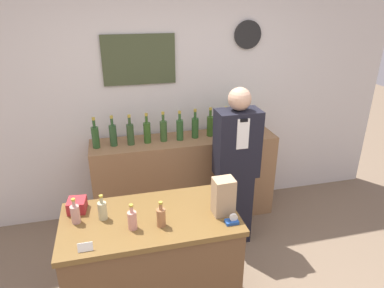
% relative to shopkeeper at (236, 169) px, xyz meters
% --- Properties ---
extents(back_wall, '(5.20, 0.09, 2.70)m').
position_rel_shopkeeper_xyz_m(back_wall, '(-0.49, 0.80, 0.55)').
color(back_wall, silver).
rests_on(back_wall, ground_plane).
extents(back_shelf, '(1.97, 0.44, 0.95)m').
position_rel_shopkeeper_xyz_m(back_shelf, '(-0.38, 0.52, -0.33)').
color(back_shelf, '#8E6642').
rests_on(back_shelf, ground_plane).
extents(display_counter, '(1.24, 0.65, 0.91)m').
position_rel_shopkeeper_xyz_m(display_counter, '(-0.92, -0.73, -0.35)').
color(display_counter, brown).
rests_on(display_counter, ground_plane).
extents(shopkeeper, '(0.41, 0.26, 1.61)m').
position_rel_shopkeeper_xyz_m(shopkeeper, '(0.00, 0.00, 0.00)').
color(shopkeeper, black).
rests_on(shopkeeper, ground_plane).
extents(potted_plant, '(0.24, 0.24, 0.32)m').
position_rel_shopkeeper_xyz_m(potted_plant, '(0.29, 0.56, 0.33)').
color(potted_plant, '#B27047').
rests_on(potted_plant, back_shelf).
extents(paper_bag, '(0.15, 0.13, 0.27)m').
position_rel_shopkeeper_xyz_m(paper_bag, '(-0.41, -0.81, 0.24)').
color(paper_bag, tan).
rests_on(paper_bag, display_counter).
extents(tape_dispenser, '(0.09, 0.06, 0.07)m').
position_rel_shopkeeper_xyz_m(tape_dispenser, '(-0.38, -0.94, 0.13)').
color(tape_dispenser, '#1E4799').
rests_on(tape_dispenser, display_counter).
extents(price_card_left, '(0.09, 0.02, 0.06)m').
position_rel_shopkeeper_xyz_m(price_card_left, '(-1.35, -0.99, 0.13)').
color(price_card_left, white).
rests_on(price_card_left, display_counter).
extents(gift_box, '(0.14, 0.15, 0.09)m').
position_rel_shopkeeper_xyz_m(gift_box, '(-1.42, -0.52, 0.15)').
color(gift_box, maroon).
rests_on(gift_box, display_counter).
extents(counter_bottle_0, '(0.06, 0.06, 0.19)m').
position_rel_shopkeeper_xyz_m(counter_bottle_0, '(-1.42, -0.67, 0.18)').
color(counter_bottle_0, tan).
rests_on(counter_bottle_0, display_counter).
extents(counter_bottle_1, '(0.06, 0.06, 0.19)m').
position_rel_shopkeeper_xyz_m(counter_bottle_1, '(-1.24, -0.67, 0.18)').
color(counter_bottle_1, '#B5B086').
rests_on(counter_bottle_1, display_counter).
extents(counter_bottle_2, '(0.06, 0.06, 0.19)m').
position_rel_shopkeeper_xyz_m(counter_bottle_2, '(-1.05, -0.83, 0.18)').
color(counter_bottle_2, tan).
rests_on(counter_bottle_2, display_counter).
extents(counter_bottle_3, '(0.06, 0.06, 0.19)m').
position_rel_shopkeeper_xyz_m(counter_bottle_3, '(-0.86, -0.85, 0.18)').
color(counter_bottle_3, '#9C643F').
rests_on(counter_bottle_3, display_counter).
extents(shelf_bottle_0, '(0.07, 0.07, 0.32)m').
position_rel_shopkeeper_xyz_m(shelf_bottle_0, '(-1.29, 0.51, 0.27)').
color(shelf_bottle_0, '#284E24').
rests_on(shelf_bottle_0, back_shelf).
extents(shelf_bottle_1, '(0.07, 0.07, 0.32)m').
position_rel_shopkeeper_xyz_m(shelf_bottle_1, '(-1.12, 0.52, 0.27)').
color(shelf_bottle_1, '#2A4C29').
rests_on(shelf_bottle_1, back_shelf).
extents(shelf_bottle_2, '(0.07, 0.07, 0.32)m').
position_rel_shopkeeper_xyz_m(shelf_bottle_2, '(-0.95, 0.50, 0.27)').
color(shelf_bottle_2, '#2F4B27').
rests_on(shelf_bottle_2, back_shelf).
extents(shelf_bottle_3, '(0.07, 0.07, 0.32)m').
position_rel_shopkeeper_xyz_m(shelf_bottle_3, '(-0.78, 0.51, 0.27)').
color(shelf_bottle_3, '#2F561F').
rests_on(shelf_bottle_3, back_shelf).
extents(shelf_bottle_4, '(0.07, 0.07, 0.32)m').
position_rel_shopkeeper_xyz_m(shelf_bottle_4, '(-0.61, 0.52, 0.27)').
color(shelf_bottle_4, '#335627').
rests_on(shelf_bottle_4, back_shelf).
extents(shelf_bottle_5, '(0.07, 0.07, 0.32)m').
position_rel_shopkeeper_xyz_m(shelf_bottle_5, '(-0.44, 0.51, 0.27)').
color(shelf_bottle_5, '#2E5829').
rests_on(shelf_bottle_5, back_shelf).
extents(shelf_bottle_6, '(0.07, 0.07, 0.32)m').
position_rel_shopkeeper_xyz_m(shelf_bottle_6, '(-0.27, 0.53, 0.27)').
color(shelf_bottle_6, '#2B5726').
rests_on(shelf_bottle_6, back_shelf).
extents(shelf_bottle_7, '(0.07, 0.07, 0.32)m').
position_rel_shopkeeper_xyz_m(shelf_bottle_7, '(-0.10, 0.54, 0.27)').
color(shelf_bottle_7, '#34581E').
rests_on(shelf_bottle_7, back_shelf).
extents(shelf_bottle_8, '(0.07, 0.07, 0.32)m').
position_rel_shopkeeper_xyz_m(shelf_bottle_8, '(0.07, 0.54, 0.27)').
color(shelf_bottle_8, '#335627').
rests_on(shelf_bottle_8, back_shelf).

